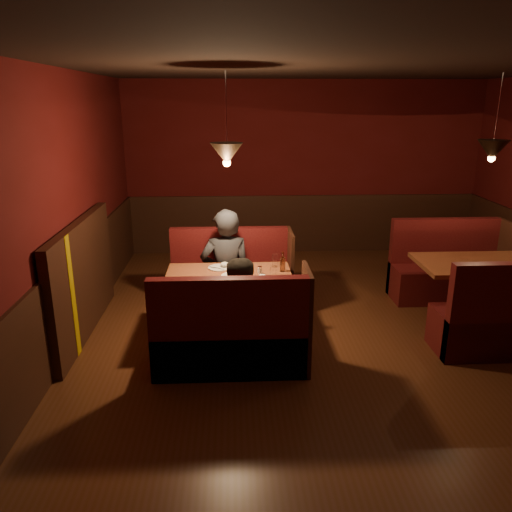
{
  "coord_description": "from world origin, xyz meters",
  "views": [
    {
      "loc": [
        -1.22,
        -4.98,
        2.58
      ],
      "look_at": [
        -0.97,
        0.19,
        0.95
      ],
      "focal_mm": 35.0,
      "sensor_mm": 36.0,
      "label": 1
    }
  ],
  "objects_px": {
    "main_bench_near": "(232,341)",
    "second_bench_near": "(511,324)",
    "diner_b": "(244,297)",
    "second_bench_far": "(447,273)",
    "main_bench_far": "(232,284)",
    "second_table": "(475,278)",
    "main_table": "(230,289)",
    "diner_a": "(226,250)"
  },
  "relations": [
    {
      "from": "main_bench_near",
      "to": "second_bench_near",
      "type": "bearing_deg",
      "value": 4.4
    },
    {
      "from": "main_bench_near",
      "to": "diner_b",
      "type": "relative_size",
      "value": 1.03
    },
    {
      "from": "second_bench_far",
      "to": "second_bench_near",
      "type": "bearing_deg",
      "value": -90.0
    },
    {
      "from": "main_bench_near",
      "to": "main_bench_far",
      "type": "bearing_deg",
      "value": 90.0
    },
    {
      "from": "main_bench_far",
      "to": "second_table",
      "type": "bearing_deg",
      "value": -10.71
    },
    {
      "from": "second_table",
      "to": "diner_b",
      "type": "relative_size",
      "value": 0.91
    },
    {
      "from": "main_table",
      "to": "second_bench_far",
      "type": "relative_size",
      "value": 0.93
    },
    {
      "from": "main_table",
      "to": "diner_b",
      "type": "relative_size",
      "value": 0.94
    },
    {
      "from": "diner_b",
      "to": "main_bench_far",
      "type": "bearing_deg",
      "value": 75.36
    },
    {
      "from": "main_table",
      "to": "second_bench_near",
      "type": "bearing_deg",
      "value": -10.94
    },
    {
      "from": "main_bench_near",
      "to": "diner_a",
      "type": "xyz_separation_m",
      "value": [
        -0.07,
        1.34,
        0.52
      ]
    },
    {
      "from": "main_table",
      "to": "main_bench_far",
      "type": "relative_size",
      "value": 0.91
    },
    {
      "from": "second_bench_near",
      "to": "main_bench_near",
      "type": "bearing_deg",
      "value": -175.6
    },
    {
      "from": "main_bench_near",
      "to": "diner_b",
      "type": "xyz_separation_m",
      "value": [
        0.12,
        0.13,
        0.41
      ]
    },
    {
      "from": "second_bench_near",
      "to": "diner_b",
      "type": "height_order",
      "value": "diner_b"
    },
    {
      "from": "main_table",
      "to": "main_bench_far",
      "type": "distance_m",
      "value": 0.82
    },
    {
      "from": "main_table",
      "to": "diner_a",
      "type": "bearing_deg",
      "value": 95.5
    },
    {
      "from": "second_table",
      "to": "second_bench_far",
      "type": "distance_m",
      "value": 0.84
    },
    {
      "from": "second_table",
      "to": "diner_a",
      "type": "distance_m",
      "value": 2.97
    },
    {
      "from": "main_table",
      "to": "diner_b",
      "type": "height_order",
      "value": "diner_b"
    },
    {
      "from": "second_table",
      "to": "second_bench_far",
      "type": "relative_size",
      "value": 0.9
    },
    {
      "from": "second_bench_far",
      "to": "diner_a",
      "type": "relative_size",
      "value": 0.87
    },
    {
      "from": "main_table",
      "to": "second_bench_near",
      "type": "height_order",
      "value": "second_bench_near"
    },
    {
      "from": "main_bench_far",
      "to": "second_bench_far",
      "type": "height_order",
      "value": "second_bench_far"
    },
    {
      "from": "second_bench_near",
      "to": "diner_b",
      "type": "bearing_deg",
      "value": -178.16
    },
    {
      "from": "second_table",
      "to": "diner_a",
      "type": "height_order",
      "value": "diner_a"
    },
    {
      "from": "main_table",
      "to": "diner_b",
      "type": "bearing_deg",
      "value": -78.0
    },
    {
      "from": "main_bench_near",
      "to": "diner_b",
      "type": "bearing_deg",
      "value": 47.25
    },
    {
      "from": "second_bench_near",
      "to": "diner_a",
      "type": "bearing_deg",
      "value": 159.47
    },
    {
      "from": "diner_a",
      "to": "second_bench_far",
      "type": "bearing_deg",
      "value": -175.72
    },
    {
      "from": "second_table",
      "to": "diner_a",
      "type": "bearing_deg",
      "value": 173.99
    },
    {
      "from": "main_table",
      "to": "second_table",
      "type": "distance_m",
      "value": 2.9
    },
    {
      "from": "main_bench_near",
      "to": "second_table",
      "type": "xyz_separation_m",
      "value": [
        2.88,
        1.03,
        0.23
      ]
    },
    {
      "from": "main_bench_far",
      "to": "diner_b",
      "type": "xyz_separation_m",
      "value": [
        0.12,
        -1.44,
        0.41
      ]
    },
    {
      "from": "second_bench_far",
      "to": "diner_a",
      "type": "bearing_deg",
      "value": -170.56
    },
    {
      "from": "main_bench_far",
      "to": "second_table",
      "type": "xyz_separation_m",
      "value": [
        2.88,
        -0.54,
        0.23
      ]
    },
    {
      "from": "second_bench_far",
      "to": "second_table",
      "type": "bearing_deg",
      "value": -92.2
    },
    {
      "from": "main_table",
      "to": "diner_a",
      "type": "relative_size",
      "value": 0.81
    },
    {
      "from": "main_table",
      "to": "second_bench_near",
      "type": "relative_size",
      "value": 0.93
    },
    {
      "from": "second_table",
      "to": "diner_b",
      "type": "bearing_deg",
      "value": -162.01
    },
    {
      "from": "main_table",
      "to": "second_bench_near",
      "type": "distance_m",
      "value": 2.98
    },
    {
      "from": "main_bench_far",
      "to": "diner_a",
      "type": "bearing_deg",
      "value": -106.16
    }
  ]
}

